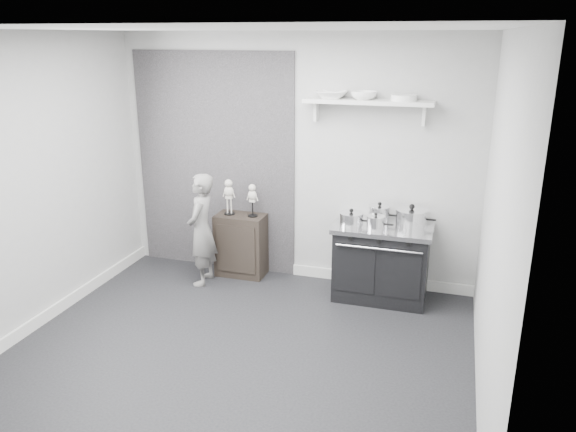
{
  "coord_description": "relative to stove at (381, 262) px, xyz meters",
  "views": [
    {
      "loc": [
        1.68,
        -3.99,
        2.65
      ],
      "look_at": [
        0.18,
        0.95,
        0.99
      ],
      "focal_mm": 35.0,
      "sensor_mm": 36.0,
      "label": 1
    }
  ],
  "objects": [
    {
      "name": "pot_back_right",
      "position": [
        0.27,
        0.1,
        0.48
      ],
      "size": [
        0.41,
        0.32,
        0.22
      ],
      "color": "silver",
      "rests_on": "stove"
    },
    {
      "name": "skeleton_full",
      "position": [
        -1.75,
        0.13,
        0.55
      ],
      "size": [
        0.13,
        0.08,
        0.47
      ],
      "primitive_type": null,
      "color": "beige",
      "rests_on": "side_cabinet"
    },
    {
      "name": "bowl_small",
      "position": [
        -0.29,
        0.19,
        1.68
      ],
      "size": [
        0.26,
        0.26,
        0.08
      ],
      "primitive_type": "imported",
      "color": "white",
      "rests_on": "wall_shelf"
    },
    {
      "name": "ground",
      "position": [
        -1.04,
        -1.48,
        -0.4
      ],
      "size": [
        4.0,
        4.0,
        0.0
      ],
      "primitive_type": "plane",
      "color": "black",
      "rests_on": "ground"
    },
    {
      "name": "side_cabinet",
      "position": [
        -1.62,
        0.13,
        -0.04
      ],
      "size": [
        0.55,
        0.32,
        0.72
      ],
      "primitive_type": "cube",
      "color": "black",
      "rests_on": "ground"
    },
    {
      "name": "bowl_large",
      "position": [
        -0.62,
        0.19,
        1.68
      ],
      "size": [
        0.32,
        0.32,
        0.08
      ],
      "primitive_type": "imported",
      "color": "white",
      "rests_on": "wall_shelf"
    },
    {
      "name": "skeleton_torso",
      "position": [
        -1.47,
        0.13,
        0.53
      ],
      "size": [
        0.12,
        0.08,
        0.43
      ],
      "primitive_type": null,
      "color": "beige",
      "rests_on": "side_cabinet"
    },
    {
      "name": "pot_front_center",
      "position": [
        -0.06,
        -0.14,
        0.47
      ],
      "size": [
        0.27,
        0.18,
        0.17
      ],
      "color": "silver",
      "rests_on": "stove"
    },
    {
      "name": "pot_back_left",
      "position": [
        -0.06,
        0.13,
        0.48
      ],
      "size": [
        0.32,
        0.23,
        0.21
      ],
      "color": "silver",
      "rests_on": "stove"
    },
    {
      "name": "child",
      "position": [
        -1.95,
        -0.2,
        0.22
      ],
      "size": [
        0.34,
        0.48,
        1.25
      ],
      "primitive_type": "imported",
      "rotation": [
        0.0,
        0.0,
        -1.48
      ],
      "color": "slate",
      "rests_on": "ground"
    },
    {
      "name": "room_shell",
      "position": [
        -1.13,
        -1.33,
        1.24
      ],
      "size": [
        4.02,
        3.62,
        2.71
      ],
      "color": "#A3A3A0",
      "rests_on": "ground"
    },
    {
      "name": "wall_shelf",
      "position": [
        -0.24,
        0.2,
        1.6
      ],
      "size": [
        1.3,
        0.26,
        0.24
      ],
      "color": "silver",
      "rests_on": "room_shell"
    },
    {
      "name": "plate_stack",
      "position": [
        0.11,
        0.19,
        1.67
      ],
      "size": [
        0.25,
        0.25,
        0.06
      ],
      "primitive_type": "cylinder",
      "color": "white",
      "rests_on": "wall_shelf"
    },
    {
      "name": "stove",
      "position": [
        0.0,
        0.0,
        0.0
      ],
      "size": [
        1.0,
        0.62,
        0.8
      ],
      "color": "black",
      "rests_on": "ground"
    },
    {
      "name": "pot_front_left",
      "position": [
        -0.32,
        -0.08,
        0.47
      ],
      "size": [
        0.33,
        0.25,
        0.18
      ],
      "color": "silver",
      "rests_on": "stove"
    }
  ]
}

